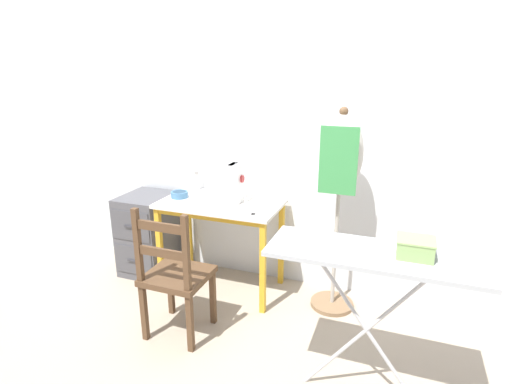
# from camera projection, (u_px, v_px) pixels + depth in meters

# --- Properties ---
(ground_plane) EXTENTS (14.00, 14.00, 0.00)m
(ground_plane) POSITION_uv_depth(u_px,v_px,m) (208.00, 303.00, 3.06)
(ground_plane) COLOR tan
(wall_back) EXTENTS (10.00, 0.05, 2.55)m
(wall_back) POSITION_uv_depth(u_px,v_px,m) (236.00, 127.00, 3.23)
(wall_back) COLOR silver
(wall_back) RESTS_ON ground_plane
(sewing_table) EXTENTS (0.94, 0.53, 0.74)m
(sewing_table) POSITION_uv_depth(u_px,v_px,m) (220.00, 215.00, 3.11)
(sewing_table) COLOR silver
(sewing_table) RESTS_ON ground_plane
(sewing_machine) EXTENTS (0.39, 0.17, 0.33)m
(sewing_machine) POSITION_uv_depth(u_px,v_px,m) (222.00, 183.00, 3.08)
(sewing_machine) COLOR white
(sewing_machine) RESTS_ON sewing_table
(fabric_bowl) EXTENTS (0.14, 0.14, 0.05)m
(fabric_bowl) POSITION_uv_depth(u_px,v_px,m) (179.00, 194.00, 3.19)
(fabric_bowl) COLOR teal
(fabric_bowl) RESTS_ON sewing_table
(scissors) EXTENTS (0.12, 0.05, 0.01)m
(scissors) POSITION_uv_depth(u_px,v_px,m) (257.00, 214.00, 2.82)
(scissors) COLOR silver
(scissors) RESTS_ON sewing_table
(thread_spool_near_machine) EXTENTS (0.04, 0.04, 0.04)m
(thread_spool_near_machine) POSITION_uv_depth(u_px,v_px,m) (246.00, 202.00, 3.03)
(thread_spool_near_machine) COLOR silver
(thread_spool_near_machine) RESTS_ON sewing_table
(wooden_chair) EXTENTS (0.40, 0.38, 0.92)m
(wooden_chair) POSITION_uv_depth(u_px,v_px,m) (175.00, 276.00, 2.59)
(wooden_chair) COLOR #513823
(wooden_chair) RESTS_ON ground_plane
(filing_cabinet) EXTENTS (0.39, 0.48, 0.69)m
(filing_cabinet) POSITION_uv_depth(u_px,v_px,m) (148.00, 233.00, 3.49)
(filing_cabinet) COLOR #4C4C51
(filing_cabinet) RESTS_ON ground_plane
(dress_form) EXTENTS (0.32, 0.32, 1.48)m
(dress_form) POSITION_uv_depth(u_px,v_px,m) (340.00, 169.00, 2.72)
(dress_form) COLOR #846647
(dress_form) RESTS_ON ground_plane
(ironing_board) EXTENTS (1.03, 0.37, 0.87)m
(ironing_board) POSITION_uv_depth(u_px,v_px,m) (373.00, 261.00, 1.96)
(ironing_board) COLOR #ADB2B7
(ironing_board) RESTS_ON ground_plane
(storage_box) EXTENTS (0.17, 0.15, 0.09)m
(storage_box) POSITION_uv_depth(u_px,v_px,m) (415.00, 248.00, 1.89)
(storage_box) COLOR #8EB266
(storage_box) RESTS_ON ironing_board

